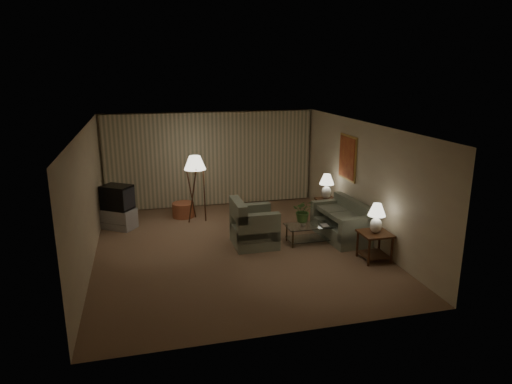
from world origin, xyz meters
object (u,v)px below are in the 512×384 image
armchair (254,227)px  table_lamp_near (377,216)px  side_table_near (375,241)px  coffee_table (309,231)px  sofa (340,223)px  ottoman (183,210)px  crt_tv (117,197)px  side_table_far (326,206)px  vase (303,223)px  tv_cabinet (119,218)px  table_lamp_far (327,184)px  floor_lamp (196,187)px

armchair → table_lamp_near: 2.69m
side_table_near → coffee_table: bearing=127.7°
sofa → armchair: 2.06m
coffee_table → ottoman: (-2.60, 2.59, -0.08)m
armchair → crt_tv: bearing=57.4°
armchair → side_table_far: (2.20, 1.16, -0.02)m
coffee_table → vase: 0.26m
sofa → side_table_near: bearing=2.4°
armchair → coffee_table: size_ratio=0.94×
sofa → tv_cabinet: 5.43m
side_table_near → side_table_far: size_ratio=1.01×
table_lamp_far → floor_lamp: floor_lamp is taller
table_lamp_far → crt_tv: bearing=172.0°
coffee_table → floor_lamp: size_ratio=0.62×
floor_lamp → ottoman: bearing=129.3°
armchair → vase: 1.11m
armchair → table_lamp_far: 2.56m
side_table_near → crt_tv: bearing=147.3°
side_table_far → floor_lamp: floor_lamp is taller
crt_tv → floor_lamp: (1.95, 0.13, 0.10)m
floor_lamp → ottoman: 0.86m
floor_lamp → ottoman: size_ratio=2.96×
side_table_near → ottoman: 5.25m
sofa → table_lamp_far: table_lamp_far is taller
tv_cabinet → table_lamp_far: bearing=26.8°
side_table_far → ottoman: bearing=160.8°
coffee_table → armchair: bearing=171.5°
armchair → table_lamp_near: size_ratio=1.60×
side_table_near → side_table_far: (-0.00, 2.60, -0.02)m
floor_lamp → table_lamp_far: bearing=-14.8°
coffee_table → vase: (-0.15, 0.00, 0.21)m
crt_tv → floor_lamp: bearing=38.5°
ottoman → coffee_table: bearing=-44.9°
side_table_far → floor_lamp: 3.40m
coffee_table → crt_tv: crt_tv is taller
armchair → side_table_far: 2.49m
armchair → ottoman: (-1.36, 2.41, -0.22)m
sofa → crt_tv: (-5.05, 1.98, 0.44)m
sofa → armchair: size_ratio=1.72×
table_lamp_far → tv_cabinet: bearing=172.0°
table_lamp_far → ottoman: size_ratio=1.12×
side_table_far → tv_cabinet: (-5.20, 0.73, -0.15)m
side_table_far → tv_cabinet: 5.25m
sofa → side_table_far: 1.26m
side_table_far → vase: size_ratio=4.37×
armchair → crt_tv: 3.57m
ottoman → vase: size_ratio=4.22×
table_lamp_near → vase: bearing=131.7°
table_lamp_far → crt_tv: table_lamp_far is taller
table_lamp_near → crt_tv: bearing=147.3°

